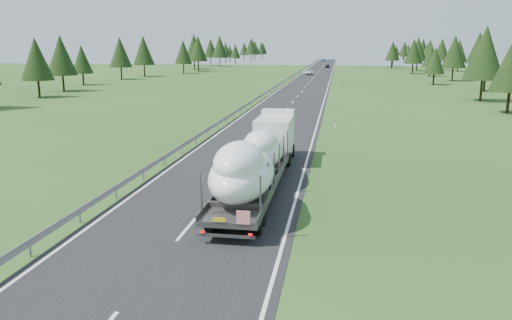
% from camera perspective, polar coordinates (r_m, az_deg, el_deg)
% --- Properties ---
extents(ground, '(400.00, 400.00, 0.00)m').
position_cam_1_polar(ground, '(23.54, -7.92, -7.84)').
color(ground, '#284B19').
rests_on(ground, ground).
extents(road_surface, '(10.00, 400.00, 0.02)m').
position_cam_1_polar(road_surface, '(121.45, 6.22, 8.95)').
color(road_surface, black).
rests_on(road_surface, ground).
extents(guardrail, '(0.10, 400.00, 0.76)m').
position_cam_1_polar(guardrail, '(121.76, 3.70, 9.29)').
color(guardrail, slate).
rests_on(guardrail, ground).
extents(marker_posts, '(0.13, 350.08, 1.00)m').
position_cam_1_polar(marker_posts, '(176.16, 9.40, 10.24)').
color(marker_posts, silver).
rests_on(marker_posts, ground).
extents(highway_sign, '(0.08, 0.90, 2.60)m').
position_cam_1_polar(highway_sign, '(101.19, 9.71, 9.08)').
color(highway_sign, slate).
rests_on(highway_sign, ground).
extents(tree_line_right, '(27.97, 356.26, 12.50)m').
position_cam_1_polar(tree_line_right, '(149.02, 22.79, 11.33)').
color(tree_line_right, black).
rests_on(tree_line_right, ground).
extents(tree_line_left, '(15.17, 356.58, 12.58)m').
position_cam_1_polar(tree_line_left, '(182.45, -6.87, 12.42)').
color(tree_line_left, black).
rests_on(tree_line_left, ground).
extents(boat_truck, '(3.04, 19.04, 3.95)m').
position_cam_1_polar(boat_truck, '(28.98, 0.24, 0.56)').
color(boat_truck, silver).
rests_on(boat_truck, ground).
extents(distant_van, '(3.18, 6.20, 1.67)m').
position_cam_1_polar(distant_van, '(148.49, 5.98, 9.99)').
color(distant_van, silver).
rests_on(distant_van, ground).
extents(distant_car_dark, '(1.61, 3.82, 1.29)m').
position_cam_1_polar(distant_car_dark, '(197.60, 8.18, 10.59)').
color(distant_car_dark, black).
rests_on(distant_car_dark, ground).
extents(distant_car_blue, '(1.74, 4.80, 1.57)m').
position_cam_1_polar(distant_car_blue, '(277.19, 7.70, 11.27)').
color(distant_car_blue, navy).
rests_on(distant_car_blue, ground).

